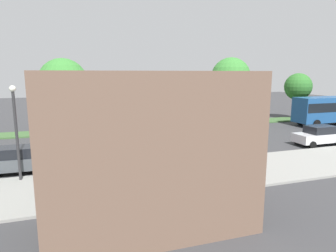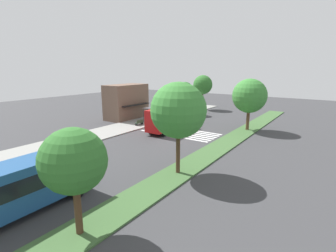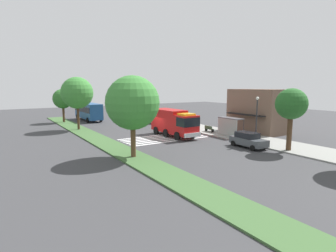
{
  "view_description": "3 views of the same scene",
  "coord_description": "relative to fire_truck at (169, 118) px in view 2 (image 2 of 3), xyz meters",
  "views": [
    {
      "loc": [
        8.81,
        25.36,
        6.32
      ],
      "look_at": [
        0.53,
        0.06,
        1.56
      ],
      "focal_mm": 31.71,
      "sensor_mm": 36.0,
      "label": 1
    },
    {
      "loc": [
        -28.22,
        -19.15,
        9.34
      ],
      "look_at": [
        0.11,
        0.52,
        1.39
      ],
      "focal_mm": 26.87,
      "sensor_mm": 36.0,
      "label": 2
    },
    {
      "loc": [
        32.88,
        -18.77,
        6.88
      ],
      "look_at": [
        0.88,
        1.71,
        1.29
      ],
      "focal_mm": 29.25,
      "sensor_mm": 36.0,
      "label": 3
    }
  ],
  "objects": [
    {
      "name": "median_tree_west",
      "position": [
        -12.49,
        -9.66,
        3.79
      ],
      "size": [
        4.87,
        4.87,
        8.11
      ],
      "color": "#47301E",
      "rests_on": "median_strip"
    },
    {
      "name": "bench_near_shelter",
      "position": [
        0.24,
        6.03,
        -1.42
      ],
      "size": [
        1.6,
        0.5,
        0.9
      ],
      "color": "#2D472D",
      "rests_on": "sidewalk"
    },
    {
      "name": "sidewalk_tree_center",
      "position": [
        21.49,
        5.37,
        3.62
      ],
      "size": [
        4.35,
        4.35,
        7.69
      ],
      "color": "#513823",
      "rests_on": "sidewalk"
    },
    {
      "name": "fire_truck",
      "position": [
        0.0,
        0.0,
        0.0
      ],
      "size": [
        8.33,
        2.9,
        3.62
      ],
      "rotation": [
        0.0,
        0.0,
        0.02
      ],
      "color": "#B71414",
      "rests_on": "ground_plane"
    },
    {
      "name": "bus_stop_shelter",
      "position": [
        4.24,
        6.06,
        -0.12
      ],
      "size": [
        3.5,
        1.4,
        2.46
      ],
      "color": "#4C4C51",
      "rests_on": "sidewalk"
    },
    {
      "name": "sidewalk",
      "position": [
        -2.23,
        7.25,
        -1.94
      ],
      "size": [
        60.0,
        5.76,
        0.14
      ],
      "primitive_type": "cube",
      "color": "gray",
      "rests_on": "ground_plane"
    },
    {
      "name": "parked_car_west",
      "position": [
        -14.13,
        3.17,
        -1.12
      ],
      "size": [
        4.29,
        2.07,
        1.73
      ],
      "rotation": [
        0.0,
        0.0,
        0.0
      ],
      "color": "silver",
      "rests_on": "ground_plane"
    },
    {
      "name": "crosswalk",
      "position": [
        0.33,
        -1.9,
        -2.0
      ],
      "size": [
        4.95,
        11.28,
        0.01
      ],
      "color": "silver",
      "rests_on": "ground_plane"
    },
    {
      "name": "median_tree_far_west",
      "position": [
        -22.92,
        -9.66,
        2.47
      ],
      "size": [
        3.63,
        3.63,
        6.18
      ],
      "color": "#47301E",
      "rests_on": "median_strip"
    },
    {
      "name": "transit_bus",
      "position": [
        -23.87,
        -4.72,
        0.05
      ],
      "size": [
        10.09,
        2.97,
        3.47
      ],
      "rotation": [
        0.0,
        0.0,
        3.16
      ],
      "color": "navy",
      "rests_on": "ground_plane"
    },
    {
      "name": "parked_car_mid",
      "position": [
        10.11,
        3.17,
        -1.13
      ],
      "size": [
        4.43,
        2.1,
        1.72
      ],
      "rotation": [
        0.0,
        0.0,
        -0.03
      ],
      "color": "#474C51",
      "rests_on": "ground_plane"
    },
    {
      "name": "ground_plane",
      "position": [
        -2.23,
        -1.9,
        -2.01
      ],
      "size": [
        120.0,
        120.0,
        0.0
      ],
      "primitive_type": "plane",
      "color": "#38383A"
    },
    {
      "name": "storefront_building",
      "position": [
        3.68,
        12.18,
        1.19
      ],
      "size": [
        8.22,
        4.91,
        6.4
      ],
      "color": "brown",
      "rests_on": "ground_plane"
    },
    {
      "name": "median_strip",
      "position": [
        -2.23,
        -9.66,
        -1.94
      ],
      "size": [
        60.0,
        3.0,
        0.14
      ],
      "primitive_type": "cube",
      "color": "#3D6033",
      "rests_on": "ground_plane"
    },
    {
      "name": "street_lamp",
      "position": [
        9.66,
        4.97,
        1.42
      ],
      "size": [
        0.36,
        0.36,
        5.51
      ],
      "color": "#2D2D30",
      "rests_on": "sidewalk"
    },
    {
      "name": "median_tree_center",
      "position": [
        7.28,
        -9.66,
        3.29
      ],
      "size": [
        5.1,
        5.1,
        7.73
      ],
      "color": "#513823",
      "rests_on": "median_strip"
    },
    {
      "name": "sidewalk_tree_west",
      "position": [
        13.67,
        5.37,
        2.94
      ],
      "size": [
        3.23,
        3.23,
        6.51
      ],
      "color": "#47301E",
      "rests_on": "sidewalk"
    }
  ]
}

